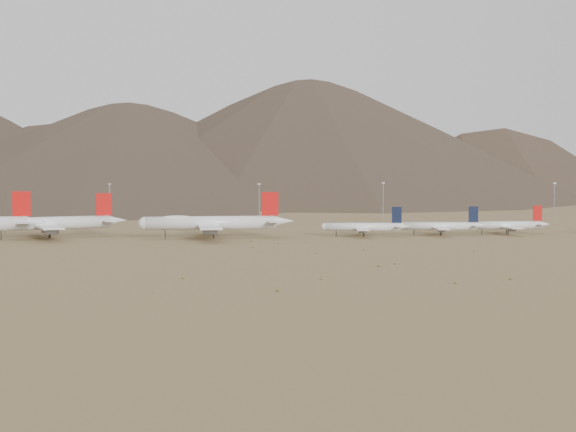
{
  "coord_description": "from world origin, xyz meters",
  "views": [
    {
      "loc": [
        -12.59,
        -375.37,
        34.4
      ],
      "look_at": [
        33.1,
        30.0,
        10.49
      ],
      "focal_mm": 50.0,
      "sensor_mm": 36.0,
      "label": 1
    }
  ],
  "objects": [
    {
      "name": "ground",
      "position": [
        0.0,
        0.0,
        0.0
      ],
      "size": [
        3000.0,
        3000.0,
        0.0
      ],
      "primitive_type": "plane",
      "color": "#94784C",
      "rests_on": "ground"
    },
    {
      "name": "mountain_ridge",
      "position": [
        0.0,
        900.0,
        150.0
      ],
      "size": [
        4400.0,
        1000.0,
        300.0
      ],
      "color": "#4B392D",
      "rests_on": "ground"
    },
    {
      "name": "widebody_centre",
      "position": [
        -86.97,
        32.36,
        7.61
      ],
      "size": [
        71.18,
        56.78,
        22.08
      ],
      "rotation": [
        0.0,
        0.0,
        0.34
      ],
      "color": "silver",
      "rests_on": "ground"
    },
    {
      "name": "widebody_east",
      "position": [
        -5.93,
        22.34,
        7.9
      ],
      "size": [
        77.2,
        59.24,
        22.92
      ],
      "rotation": [
        0.0,
        0.0,
        0.04
      ],
      "color": "silver",
      "rests_on": "ground"
    },
    {
      "name": "narrowbody_a",
      "position": [
        72.03,
        25.79,
        4.92
      ],
      "size": [
        45.88,
        33.24,
        15.17
      ],
      "rotation": [
        0.0,
        0.0,
        -0.12
      ],
      "color": "silver",
      "rests_on": "ground"
    },
    {
      "name": "narrowbody_b",
      "position": [
        113.15,
        27.32,
        4.9
      ],
      "size": [
        45.68,
        33.04,
        15.1
      ],
      "rotation": [
        0.0,
        0.0,
        -0.11
      ],
      "color": "silver",
      "rests_on": "ground"
    },
    {
      "name": "narrowbody_c",
      "position": [
        149.78,
        29.57,
        4.91
      ],
      "size": [
        45.88,
        32.9,
        15.13
      ],
      "rotation": [
        0.0,
        0.0,
        0.05
      ],
      "color": "silver",
      "rests_on": "ground"
    },
    {
      "name": "control_tower",
      "position": [
        30.0,
        120.0,
        5.32
      ],
      "size": [
        8.0,
        8.0,
        12.0
      ],
      "color": "gray",
      "rests_on": "ground"
    },
    {
      "name": "mast_west",
      "position": [
        -66.33,
        124.48,
        14.2
      ],
      "size": [
        2.0,
        0.6,
        25.7
      ],
      "color": "gray",
      "rests_on": "ground"
    },
    {
      "name": "mast_centre",
      "position": [
        24.6,
        111.78,
        14.2
      ],
      "size": [
        2.0,
        0.6,
        25.7
      ],
      "color": "gray",
      "rests_on": "ground"
    },
    {
      "name": "mast_east",
      "position": [
        109.67,
        145.22,
        14.2
      ],
      "size": [
        2.0,
        0.6,
        25.7
      ],
      "color": "gray",
      "rests_on": "ground"
    },
    {
      "name": "mast_far_east",
      "position": [
        215.19,
        116.47,
        14.2
      ],
      "size": [
        2.0,
        0.6,
        25.7
      ],
      "color": "gray",
      "rests_on": "ground"
    },
    {
      "name": "desert_scrub",
      "position": [
        13.13,
        -92.95,
        0.32
      ],
      "size": [
        434.79,
        182.65,
        0.87
      ],
      "color": "olive",
      "rests_on": "ground"
    }
  ]
}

